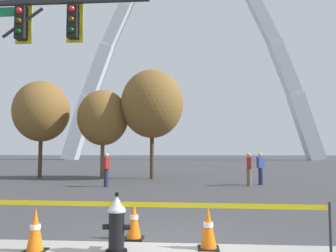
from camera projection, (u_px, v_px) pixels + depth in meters
ground_plane at (158, 247)px, 5.92m from camera, size 240.00×240.00×0.00m
fire_hydrant at (117, 224)px, 5.60m from camera, size 0.46×0.48×0.99m
caution_tape_barrier at (134, 215)px, 5.54m from camera, size 6.24×0.19×0.88m
traffic_cone_by_hydrant at (35, 230)px, 5.63m from camera, size 0.36×0.36×0.73m
traffic_cone_mid_sidewalk at (208, 228)px, 5.80m from camera, size 0.36×0.36×0.73m
traffic_cone_curb_edge at (134, 220)px, 6.46m from camera, size 0.36×0.36×0.73m
traffic_signal_gantry at (11, 60)px, 8.82m from camera, size 5.02×0.44×6.00m
monument_arch at (189, 61)px, 63.16m from camera, size 47.87×2.61×42.40m
tree_far_left at (41, 111)px, 21.22m from camera, size 3.48×3.48×6.09m
tree_left_mid at (103, 118)px, 20.69m from camera, size 3.10×3.10×5.42m
tree_center_left at (152, 104)px, 20.51m from camera, size 3.78×3.78×6.62m
pedestrian_walking_left at (249, 169)px, 16.05m from camera, size 0.24×0.36×1.59m
pedestrian_standing_center at (106, 169)px, 15.78m from camera, size 0.37×0.39×1.59m
pedestrian_walking_right at (261, 168)px, 16.74m from camera, size 0.39×0.34×1.59m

